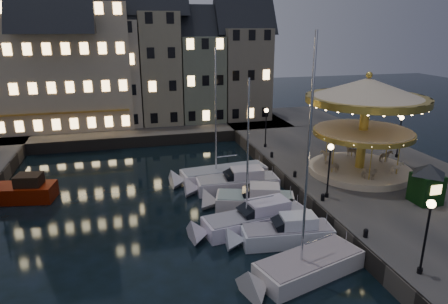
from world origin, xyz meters
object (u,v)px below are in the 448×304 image
object	(u,v)px
bollard_c	(295,174)
motorboat_c	(251,220)
bollard_a	(366,233)
red_fishing_boat	(14,193)
motorboat_d	(250,201)
bollard_b	(323,197)
motorboat_b	(281,235)
streetlamp_c	(266,122)
streetlamp_b	(329,163)
streetlamp_d	(400,130)
motorboat_f	(218,175)
streetlamp_a	(427,226)
carousel	(366,108)
motorboat_a	(301,269)
ticket_kiosk	(428,177)
motorboat_e	(233,183)
bollard_d	(272,154)

from	to	relation	value
bollard_c	motorboat_c	distance (m)	7.98
bollard_a	red_fishing_boat	xyz separation A→B (m)	(-22.91, 14.35, -0.92)
motorboat_c	motorboat_d	xyz separation A→B (m)	(0.92, 3.19, -0.04)
bollard_b	motorboat_b	bearing A→B (deg)	-147.27
streetlamp_c	motorboat_b	world-z (taller)	streetlamp_c
streetlamp_b	streetlamp_d	size ratio (longest dim) A/B	1.00
red_fishing_boat	motorboat_f	bearing A→B (deg)	0.58
bollard_a	motorboat_b	xyz separation A→B (m)	(-4.42, 2.66, -0.96)
streetlamp_a	carousel	xyz separation A→B (m)	(5.28, 14.04, 3.06)
motorboat_a	ticket_kiosk	distance (m)	12.88
streetlamp_b	red_fishing_boat	distance (m)	25.17
streetlamp_b	bollard_c	xyz separation A→B (m)	(-0.60, 4.50, -2.41)
streetlamp_d	streetlamp_b	bearing A→B (deg)	-148.22
motorboat_c	red_fishing_boat	distance (m)	19.59
motorboat_e	carousel	distance (m)	12.86
motorboat_c	motorboat_e	xyz separation A→B (m)	(0.60, 6.93, -0.04)
bollard_c	ticket_kiosk	world-z (taller)	ticket_kiosk
motorboat_a	motorboat_e	distance (m)	13.02
bollard_a	streetlamp_d	bearing A→B (deg)	47.53
streetlamp_d	motorboat_f	xyz separation A→B (m)	(-17.66, 1.52, -3.49)
streetlamp_b	motorboat_d	xyz separation A→B (m)	(-5.38, 2.18, -3.38)
motorboat_e	bollard_b	bearing A→B (deg)	-51.53
motorboat_e	ticket_kiosk	world-z (taller)	ticket_kiosk
streetlamp_c	motorboat_d	size ratio (longest dim) A/B	0.59
bollard_c	motorboat_f	distance (m)	7.11
streetlamp_d	motorboat_d	bearing A→B (deg)	-163.87
bollard_d	red_fishing_boat	size ratio (longest dim) A/B	0.08
bollard_b	motorboat_a	size ratio (longest dim) A/B	0.05
bollard_a	motorboat_d	distance (m)	9.52
bollard_b	ticket_kiosk	distance (m)	7.57
motorboat_c	motorboat_e	size ratio (longest dim) A/B	1.41
bollard_a	bollard_b	distance (m)	5.50
streetlamp_b	carousel	xyz separation A→B (m)	(5.28, 4.04, 3.06)
ticket_kiosk	streetlamp_c	bearing A→B (deg)	111.88
motorboat_a	motorboat_d	size ratio (longest dim) A/B	1.77
bollard_a	motorboat_c	xyz separation A→B (m)	(-5.70, 4.99, -0.92)
streetlamp_b	bollard_b	distance (m)	2.54
bollard_a	carousel	bearing A→B (deg)	59.66
motorboat_f	red_fishing_boat	bearing A→B (deg)	-179.42
streetlamp_d	motorboat_f	world-z (taller)	motorboat_f
streetlamp_c	motorboat_b	size ratio (longest dim) A/B	0.59
streetlamp_b	motorboat_d	distance (m)	6.72
streetlamp_d	motorboat_f	distance (m)	18.06
motorboat_a	motorboat_d	xyz separation A→B (m)	(-0.10, 9.27, 0.10)
streetlamp_b	ticket_kiosk	bearing A→B (deg)	-21.91
motorboat_f	motorboat_a	bearing A→B (deg)	-86.05
motorboat_a	carousel	xyz separation A→B (m)	(10.56, 11.13, 6.53)
motorboat_b	ticket_kiosk	world-z (taller)	ticket_kiosk
bollard_c	motorboat_d	size ratio (longest dim) A/B	0.08
bollard_a	motorboat_a	xyz separation A→B (m)	(-4.68, -1.09, -1.06)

